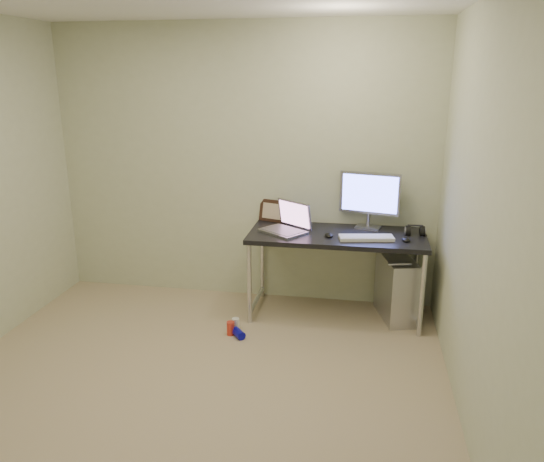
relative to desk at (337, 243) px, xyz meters
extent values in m
plane|color=tan|center=(-0.89, -1.42, -0.67)|extent=(3.50, 3.50, 0.00)
cube|color=beige|center=(-0.89, 0.33, 0.58)|extent=(3.50, 0.02, 2.50)
cube|color=beige|center=(0.86, -1.42, 0.58)|extent=(0.02, 3.50, 2.50)
cube|color=black|center=(0.00, 0.00, 0.06)|extent=(1.49, 0.65, 0.04)
cylinder|color=silver|center=(-0.71, -0.29, -0.31)|extent=(0.04, 0.04, 0.71)
cylinder|color=silver|center=(-0.71, 0.29, -0.31)|extent=(0.04, 0.04, 0.71)
cylinder|color=silver|center=(0.71, -0.29, -0.31)|extent=(0.04, 0.04, 0.71)
cylinder|color=silver|center=(0.71, 0.29, -0.31)|extent=(0.04, 0.04, 0.71)
cylinder|color=silver|center=(-0.71, 0.00, -0.59)|extent=(0.04, 0.57, 0.04)
cylinder|color=silver|center=(0.71, 0.00, -0.59)|extent=(0.04, 0.57, 0.04)
cube|color=#B3B3B7|center=(0.52, 0.05, -0.39)|extent=(0.35, 0.57, 0.55)
cylinder|color=#9E9EA5|center=(0.52, -0.17, -0.10)|extent=(0.20, 0.07, 0.03)
cylinder|color=#9E9EA5|center=(0.52, 0.27, -0.10)|extent=(0.20, 0.07, 0.03)
cylinder|color=black|center=(0.47, 0.28, -0.27)|extent=(0.01, 0.16, 0.69)
cylinder|color=black|center=(0.56, 0.26, -0.29)|extent=(0.02, 0.11, 0.71)
cylinder|color=red|center=(-0.81, -0.53, -0.61)|extent=(0.07, 0.07, 0.11)
cylinder|color=white|center=(-0.79, -0.46, -0.61)|extent=(0.07, 0.07, 0.11)
cylinder|color=#0B0AAC|center=(-0.74, -0.57, -0.63)|extent=(0.13, 0.14, 0.07)
cube|color=#9E9EA5|center=(-0.46, -0.05, 0.09)|extent=(0.45, 0.43, 0.02)
cube|color=slate|center=(-0.46, -0.05, 0.11)|extent=(0.39, 0.37, 0.00)
cube|color=gray|center=(-0.37, 0.07, 0.22)|extent=(0.33, 0.26, 0.24)
cube|color=#835376|center=(-0.37, 0.06, 0.22)|extent=(0.29, 0.23, 0.20)
cube|color=#9E9EA5|center=(0.26, 0.21, 0.09)|extent=(0.24, 0.20, 0.02)
cylinder|color=#9E9EA5|center=(0.26, 0.23, 0.16)|extent=(0.03, 0.03, 0.11)
cube|color=#9E9EA5|center=(0.26, 0.22, 0.40)|extent=(0.52, 0.15, 0.36)
cube|color=#5461F0|center=(0.26, 0.20, 0.40)|extent=(0.47, 0.11, 0.32)
cube|color=white|center=(0.25, -0.12, 0.10)|extent=(0.46, 0.22, 0.03)
ellipsoid|color=black|center=(0.56, -0.11, 0.10)|extent=(0.07, 0.11, 0.04)
ellipsoid|color=black|center=(-0.06, -0.09, 0.10)|extent=(0.09, 0.12, 0.04)
cylinder|color=black|center=(0.59, 0.08, 0.11)|extent=(0.04, 0.10, 0.10)
cylinder|color=black|center=(0.71, 0.08, 0.11)|extent=(0.04, 0.10, 0.10)
cube|color=black|center=(0.65, 0.08, 0.16)|extent=(0.13, 0.02, 0.01)
cube|color=black|center=(-0.61, 0.29, 0.18)|extent=(0.26, 0.15, 0.20)
cylinder|color=silver|center=(-0.45, 0.24, 0.13)|extent=(0.01, 0.01, 0.09)
cylinder|color=white|center=(-0.45, 0.24, 0.18)|extent=(0.04, 0.03, 0.04)
camera|label=1|loc=(0.20, -4.34, 1.39)|focal=35.00mm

